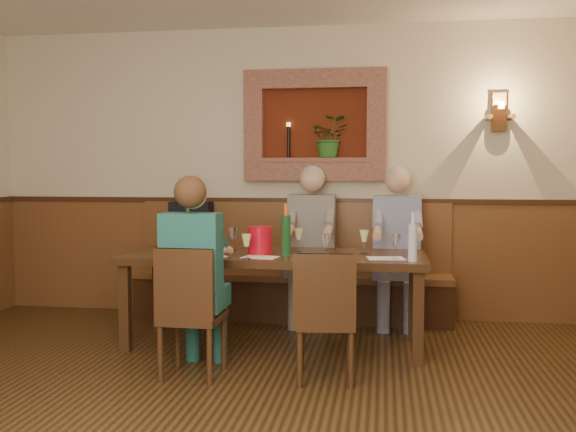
# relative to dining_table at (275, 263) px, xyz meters

# --- Properties ---
(room_shell) EXTENTS (6.04, 6.04, 2.82)m
(room_shell) POSITION_rel_dining_table_xyz_m (0.00, -1.85, 1.21)
(room_shell) COLOR beige
(room_shell) RESTS_ON ground
(wainscoting) EXTENTS (6.02, 6.02, 1.15)m
(wainscoting) POSITION_rel_dining_table_xyz_m (0.00, -1.85, -0.09)
(wainscoting) COLOR brown
(wainscoting) RESTS_ON ground
(wall_niche) EXTENTS (1.36, 0.30, 1.06)m
(wall_niche) POSITION_rel_dining_table_xyz_m (0.24, 1.09, 1.13)
(wall_niche) COLOR #561C0C
(wall_niche) RESTS_ON ground
(wall_sconce) EXTENTS (0.25, 0.20, 0.35)m
(wall_sconce) POSITION_rel_dining_table_xyz_m (1.90, 1.08, 1.27)
(wall_sconce) COLOR brown
(wall_sconce) RESTS_ON ground
(dining_table) EXTENTS (2.40, 0.90, 0.75)m
(dining_table) POSITION_rel_dining_table_xyz_m (0.00, 0.00, 0.00)
(dining_table) COLOR #341D0F
(dining_table) RESTS_ON ground
(bench) EXTENTS (3.00, 0.45, 1.11)m
(bench) POSITION_rel_dining_table_xyz_m (0.00, 0.94, -0.35)
(bench) COLOR #381E0F
(bench) RESTS_ON ground
(chair_near_left) EXTENTS (0.41, 0.41, 0.90)m
(chair_near_left) POSITION_rel_dining_table_xyz_m (-0.43, -0.87, -0.41)
(chair_near_left) COLOR #341D0F
(chair_near_left) RESTS_ON ground
(chair_near_right) EXTENTS (0.43, 0.43, 0.88)m
(chair_near_right) POSITION_rel_dining_table_xyz_m (0.48, -0.82, -0.42)
(chair_near_right) COLOR #341D0F
(chair_near_right) RESTS_ON ground
(person_bench_left) EXTENTS (0.39, 0.48, 1.37)m
(person_bench_left) POSITION_rel_dining_table_xyz_m (-0.98, 0.84, -0.11)
(person_bench_left) COLOR black
(person_bench_left) RESTS_ON ground
(person_bench_mid) EXTENTS (0.44, 0.54, 1.47)m
(person_bench_mid) POSITION_rel_dining_table_xyz_m (0.20, 0.84, -0.07)
(person_bench_mid) COLOR #595651
(person_bench_mid) RESTS_ON ground
(person_bench_right) EXTENTS (0.43, 0.53, 1.46)m
(person_bench_right) POSITION_rel_dining_table_xyz_m (0.99, 0.84, -0.07)
(person_bench_right) COLOR navy
(person_bench_right) RESTS_ON ground
(person_chair_front) EXTENTS (0.40, 0.49, 1.38)m
(person_chair_front) POSITION_rel_dining_table_xyz_m (-0.43, -0.78, -0.11)
(person_chair_front) COLOR navy
(person_chair_front) RESTS_ON ground
(spittoon_bucket) EXTENTS (0.26, 0.26, 0.22)m
(spittoon_bucket) POSITION_rel_dining_table_xyz_m (-0.11, -0.07, 0.19)
(spittoon_bucket) COLOR red
(spittoon_bucket) RESTS_ON dining_table
(wine_bottle_green_a) EXTENTS (0.09, 0.09, 0.41)m
(wine_bottle_green_a) POSITION_rel_dining_table_xyz_m (0.11, -0.12, 0.24)
(wine_bottle_green_a) COLOR #19471E
(wine_bottle_green_a) RESTS_ON dining_table
(wine_bottle_green_b) EXTENTS (0.08, 0.08, 0.40)m
(wine_bottle_green_b) POSITION_rel_dining_table_xyz_m (-0.73, 0.04, 0.24)
(wine_bottle_green_b) COLOR #19471E
(wine_bottle_green_b) RESTS_ON dining_table
(water_bottle) EXTENTS (0.08, 0.08, 0.36)m
(water_bottle) POSITION_rel_dining_table_xyz_m (1.08, -0.30, 0.22)
(water_bottle) COLOR silver
(water_bottle) RESTS_ON dining_table
(tasting_sheet_a) EXTENTS (0.29, 0.22, 0.00)m
(tasting_sheet_a) POSITION_rel_dining_table_xyz_m (-0.73, -0.24, 0.08)
(tasting_sheet_a) COLOR white
(tasting_sheet_a) RESTS_ON dining_table
(tasting_sheet_b) EXTENTS (0.29, 0.23, 0.00)m
(tasting_sheet_b) POSITION_rel_dining_table_xyz_m (-0.07, -0.25, 0.08)
(tasting_sheet_b) COLOR white
(tasting_sheet_b) RESTS_ON dining_table
(tasting_sheet_c) EXTENTS (0.30, 0.24, 0.00)m
(tasting_sheet_c) POSITION_rel_dining_table_xyz_m (0.88, -0.17, 0.08)
(tasting_sheet_c) COLOR white
(tasting_sheet_c) RESTS_ON dining_table
(tasting_sheet_d) EXTENTS (0.28, 0.21, 0.00)m
(tasting_sheet_d) POSITION_rel_dining_table_xyz_m (-0.47, -0.28, 0.08)
(tasting_sheet_d) COLOR white
(tasting_sheet_d) RESTS_ON dining_table
(wine_glass_0) EXTENTS (0.08, 0.08, 0.19)m
(wine_glass_0) POSITION_rel_dining_table_xyz_m (-0.78, 0.14, 0.17)
(wine_glass_0) COLOR white
(wine_glass_0) RESTS_ON dining_table
(wine_glass_1) EXTENTS (0.08, 0.08, 0.19)m
(wine_glass_1) POSITION_rel_dining_table_xyz_m (-0.87, -0.10, 0.17)
(wine_glass_1) COLOR #EFF693
(wine_glass_1) RESTS_ON dining_table
(wine_glass_2) EXTENTS (0.08, 0.08, 0.19)m
(wine_glass_2) POSITION_rel_dining_table_xyz_m (0.71, 0.10, 0.17)
(wine_glass_2) COLOR #EFF693
(wine_glass_2) RESTS_ON dining_table
(wine_glass_3) EXTENTS (0.08, 0.08, 0.19)m
(wine_glass_3) POSITION_rel_dining_table_xyz_m (-0.50, -0.23, 0.17)
(wine_glass_3) COLOR #EFF693
(wine_glass_3) RESTS_ON dining_table
(wine_glass_4) EXTENTS (0.08, 0.08, 0.19)m
(wine_glass_4) POSITION_rel_dining_table_xyz_m (0.95, -0.21, 0.17)
(wine_glass_4) COLOR white
(wine_glass_4) RESTS_ON dining_table
(wine_glass_5) EXTENTS (0.08, 0.08, 0.19)m
(wine_glass_5) POSITION_rel_dining_table_xyz_m (-0.16, -0.36, 0.17)
(wine_glass_5) COLOR #EFF693
(wine_glass_5) RESTS_ON dining_table
(wine_glass_6) EXTENTS (0.08, 0.08, 0.19)m
(wine_glass_6) POSITION_rel_dining_table_xyz_m (0.44, -0.24, 0.17)
(wine_glass_6) COLOR white
(wine_glass_6) RESTS_ON dining_table
(wine_glass_7) EXTENTS (0.08, 0.08, 0.19)m
(wine_glass_7) POSITION_rel_dining_table_xyz_m (-0.38, 0.15, 0.17)
(wine_glass_7) COLOR white
(wine_glass_7) RESTS_ON dining_table
(wine_glass_8) EXTENTS (0.08, 0.08, 0.19)m
(wine_glass_8) POSITION_rel_dining_table_xyz_m (0.17, 0.16, 0.17)
(wine_glass_8) COLOR #EFF693
(wine_glass_8) RESTS_ON dining_table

